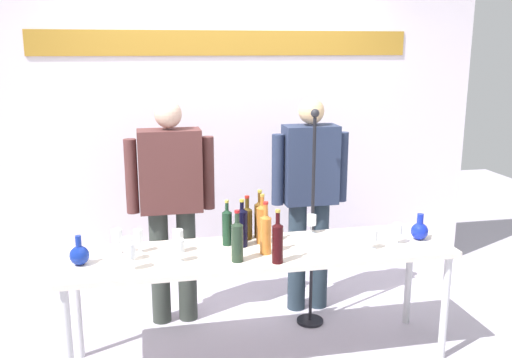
{
  "coord_description": "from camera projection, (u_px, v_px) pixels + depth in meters",
  "views": [
    {
      "loc": [
        -0.72,
        -3.29,
        2.02
      ],
      "look_at": [
        0.0,
        0.15,
        1.19
      ],
      "focal_mm": 39.25,
      "sensor_mm": 36.0,
      "label": 1
    }
  ],
  "objects": [
    {
      "name": "wine_glass_right_1",
      "position": [
        372.0,
        235.0,
        3.57
      ],
      "size": [
        0.07,
        0.07,
        0.13
      ],
      "color": "white",
      "rests_on": "display_table"
    },
    {
      "name": "display_table",
      "position": [
        261.0,
        259.0,
        3.58
      ],
      "size": [
        2.47,
        0.61,
        0.76
      ],
      "color": "silver",
      "rests_on": "ground"
    },
    {
      "name": "wine_glass_left_0",
      "position": [
        130.0,
        251.0,
        3.22
      ],
      "size": [
        0.07,
        0.07,
        0.16
      ],
      "color": "white",
      "rests_on": "display_table"
    },
    {
      "name": "presenter_left",
      "position": [
        171.0,
        198.0,
        4.04
      ],
      "size": [
        0.63,
        0.22,
        1.66
      ],
      "color": "#303630",
      "rests_on": "ground"
    },
    {
      "name": "wine_bottle_7",
      "position": [
        247.0,
        221.0,
        3.75
      ],
      "size": [
        0.07,
        0.07,
        0.3
      ],
      "color": "#42310D",
      "rests_on": "display_table"
    },
    {
      "name": "wine_bottle_0",
      "position": [
        266.0,
        232.0,
        3.47
      ],
      "size": [
        0.07,
        0.07,
        0.34
      ],
      "color": "orange",
      "rests_on": "display_table"
    },
    {
      "name": "microphone_stand",
      "position": [
        312.0,
        254.0,
        4.09
      ],
      "size": [
        0.2,
        0.2,
        1.61
      ],
      "color": "black",
      "rests_on": "ground"
    },
    {
      "name": "wine_glass_right_0",
      "position": [
        398.0,
        230.0,
        3.65
      ],
      "size": [
        0.06,
        0.06,
        0.14
      ],
      "color": "white",
      "rests_on": "display_table"
    },
    {
      "name": "wine_glass_left_5",
      "position": [
        128.0,
        244.0,
        3.36
      ],
      "size": [
        0.07,
        0.07,
        0.15
      ],
      "color": "white",
      "rests_on": "display_table"
    },
    {
      "name": "presenter_right",
      "position": [
        310.0,
        192.0,
        4.25
      ],
      "size": [
        0.59,
        0.22,
        1.66
      ],
      "color": "#24323E",
      "rests_on": "ground"
    },
    {
      "name": "wine_glass_left_1",
      "position": [
        138.0,
        237.0,
        3.5
      ],
      "size": [
        0.06,
        0.06,
        0.15
      ],
      "color": "white",
      "rests_on": "display_table"
    },
    {
      "name": "wine_bottle_5",
      "position": [
        278.0,
        241.0,
        3.32
      ],
      "size": [
        0.07,
        0.07,
        0.33
      ],
      "color": "black",
      "rests_on": "display_table"
    },
    {
      "name": "wine_bottle_2",
      "position": [
        227.0,
        226.0,
        3.63
      ],
      "size": [
        0.06,
        0.06,
        0.3
      ],
      "color": "#153320",
      "rests_on": "display_table"
    },
    {
      "name": "wine_bottle_6",
      "position": [
        242.0,
        226.0,
        3.6
      ],
      "size": [
        0.07,
        0.07,
        0.32
      ],
      "color": "black",
      "rests_on": "display_table"
    },
    {
      "name": "wine_bottle_4",
      "position": [
        237.0,
        240.0,
        3.34
      ],
      "size": [
        0.07,
        0.07,
        0.32
      ],
      "color": "#213323",
      "rests_on": "display_table"
    },
    {
      "name": "ground_plane",
      "position": [
        261.0,
        357.0,
        3.74
      ],
      "size": [
        10.0,
        10.0,
        0.0
      ],
      "primitive_type": "plane",
      "color": "#B4ADBD"
    },
    {
      "name": "back_wall",
      "position": [
        226.0,
        110.0,
        4.72
      ],
      "size": [
        4.44,
        0.11,
        3.0
      ],
      "color": "white",
      "rests_on": "ground"
    },
    {
      "name": "wine_glass_left_4",
      "position": [
        178.0,
        236.0,
        3.5
      ],
      "size": [
        0.07,
        0.07,
        0.15
      ],
      "color": "white",
      "rests_on": "display_table"
    },
    {
      "name": "wine_glass_left_3",
      "position": [
        179.0,
        246.0,
        3.35
      ],
      "size": [
        0.07,
        0.07,
        0.14
      ],
      "color": "white",
      "rests_on": "display_table"
    },
    {
      "name": "decanter_blue_left",
      "position": [
        79.0,
        255.0,
        3.31
      ],
      "size": [
        0.12,
        0.12,
        0.18
      ],
      "color": "navy",
      "rests_on": "display_table"
    },
    {
      "name": "wine_glass_left_2",
      "position": [
        117.0,
        237.0,
        3.47
      ],
      "size": [
        0.06,
        0.06,
        0.16
      ],
      "color": "white",
      "rests_on": "display_table"
    },
    {
      "name": "wine_bottle_1",
      "position": [
        260.0,
        218.0,
        3.77
      ],
      "size": [
        0.07,
        0.07,
        0.33
      ],
      "color": "#533310",
      "rests_on": "display_table"
    },
    {
      "name": "decanter_blue_right",
      "position": [
        419.0,
        230.0,
        3.74
      ],
      "size": [
        0.12,
        0.12,
        0.18
      ],
      "color": "#1327B8",
      "rests_on": "display_table"
    },
    {
      "name": "wine_bottle_3",
      "position": [
        262.0,
        222.0,
        3.66
      ],
      "size": [
        0.08,
        0.08,
        0.33
      ],
      "color": "orange",
      "rests_on": "display_table"
    },
    {
      "name": "wine_glass_right_2",
      "position": [
        312.0,
        220.0,
        3.87
      ],
      "size": [
        0.06,
        0.06,
        0.13
      ],
      "color": "white",
      "rests_on": "display_table"
    }
  ]
}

